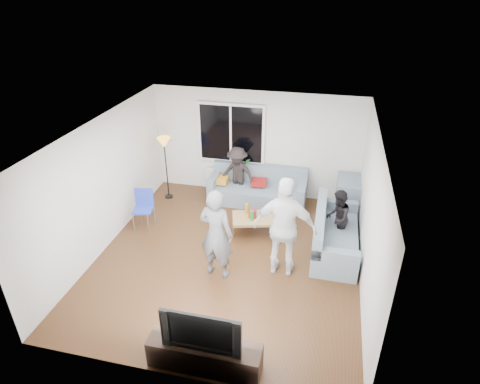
% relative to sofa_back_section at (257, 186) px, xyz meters
% --- Properties ---
extents(floor, '(5.00, 5.50, 0.04)m').
position_rel_sofa_back_section_xyz_m(floor, '(-0.14, -2.27, -0.45)').
color(floor, '#56351C').
rests_on(floor, ground).
extents(ceiling, '(5.00, 5.50, 0.04)m').
position_rel_sofa_back_section_xyz_m(ceiling, '(-0.14, -2.27, 2.20)').
color(ceiling, white).
rests_on(ceiling, ground).
extents(wall_back, '(5.00, 0.04, 2.60)m').
position_rel_sofa_back_section_xyz_m(wall_back, '(-0.14, 0.50, 0.88)').
color(wall_back, silver).
rests_on(wall_back, ground).
extents(wall_front, '(5.00, 0.04, 2.60)m').
position_rel_sofa_back_section_xyz_m(wall_front, '(-0.14, -5.04, 0.88)').
color(wall_front, silver).
rests_on(wall_front, ground).
extents(wall_left, '(0.04, 5.50, 2.60)m').
position_rel_sofa_back_section_xyz_m(wall_left, '(-2.66, -2.27, 0.88)').
color(wall_left, silver).
rests_on(wall_left, ground).
extents(wall_right, '(0.04, 5.50, 2.60)m').
position_rel_sofa_back_section_xyz_m(wall_right, '(2.38, -2.27, 0.88)').
color(wall_right, silver).
rests_on(wall_right, ground).
extents(window_frame, '(1.62, 0.06, 1.47)m').
position_rel_sofa_back_section_xyz_m(window_frame, '(-0.74, 0.42, 1.12)').
color(window_frame, white).
rests_on(window_frame, wall_back).
extents(window_glass, '(1.50, 0.02, 1.35)m').
position_rel_sofa_back_section_xyz_m(window_glass, '(-0.74, 0.38, 1.12)').
color(window_glass, black).
rests_on(window_glass, window_frame).
extents(window_mullion, '(0.05, 0.03, 1.35)m').
position_rel_sofa_back_section_xyz_m(window_mullion, '(-0.74, 0.37, 1.12)').
color(window_mullion, white).
rests_on(window_mullion, window_frame).
extents(radiator, '(1.30, 0.12, 0.62)m').
position_rel_sofa_back_section_xyz_m(radiator, '(-0.74, 0.38, -0.11)').
color(radiator, silver).
rests_on(radiator, floor).
extents(potted_plant, '(0.23, 0.21, 0.35)m').
position_rel_sofa_back_section_xyz_m(potted_plant, '(-0.35, 0.35, 0.37)').
color(potted_plant, '#255E27').
rests_on(potted_plant, radiator).
extents(vase, '(0.21, 0.21, 0.19)m').
position_rel_sofa_back_section_xyz_m(vase, '(-0.80, 0.35, 0.29)').
color(vase, white).
rests_on(vase, radiator).
extents(sofa_back_section, '(2.30, 0.85, 0.85)m').
position_rel_sofa_back_section_xyz_m(sofa_back_section, '(0.00, 0.00, 0.00)').
color(sofa_back_section, slate).
rests_on(sofa_back_section, floor).
extents(sofa_right_section, '(2.00, 0.85, 0.85)m').
position_rel_sofa_back_section_xyz_m(sofa_right_section, '(1.88, -1.53, 0.00)').
color(sofa_right_section, slate).
rests_on(sofa_right_section, floor).
extents(sofa_corner, '(0.85, 0.85, 0.85)m').
position_rel_sofa_back_section_xyz_m(sofa_corner, '(2.27, 0.00, 0.00)').
color(sofa_corner, slate).
rests_on(sofa_corner, floor).
extents(cushion_yellow, '(0.38, 0.32, 0.14)m').
position_rel_sofa_back_section_xyz_m(cushion_yellow, '(-0.93, -0.02, 0.09)').
color(cushion_yellow, orange).
rests_on(cushion_yellow, sofa_back_section).
extents(cushion_red, '(0.39, 0.34, 0.13)m').
position_rel_sofa_back_section_xyz_m(cushion_red, '(0.02, 0.06, 0.09)').
color(cushion_red, maroon).
rests_on(cushion_red, sofa_back_section).
extents(coffee_table, '(1.22, 0.87, 0.40)m').
position_rel_sofa_back_section_xyz_m(coffee_table, '(0.28, -1.31, -0.22)').
color(coffee_table, '#A98B51').
rests_on(coffee_table, floor).
extents(pitcher, '(0.17, 0.17, 0.17)m').
position_rel_sofa_back_section_xyz_m(pitcher, '(0.15, -1.35, 0.06)').
color(pitcher, maroon).
rests_on(pitcher, coffee_table).
extents(side_chair, '(0.47, 0.47, 0.86)m').
position_rel_sofa_back_section_xyz_m(side_chair, '(-2.19, -1.64, 0.01)').
color(side_chair, '#293DB3').
rests_on(side_chair, floor).
extents(floor_lamp, '(0.32, 0.32, 1.56)m').
position_rel_sofa_back_section_xyz_m(floor_lamp, '(-2.19, -0.25, 0.36)').
color(floor_lamp, orange).
rests_on(floor_lamp, floor).
extents(player_left, '(0.70, 0.52, 1.75)m').
position_rel_sofa_back_section_xyz_m(player_left, '(-0.21, -2.79, 0.45)').
color(player_left, '#535459').
rests_on(player_left, floor).
extents(player_right, '(1.15, 0.51, 1.93)m').
position_rel_sofa_back_section_xyz_m(player_right, '(0.95, -2.45, 0.54)').
color(player_right, silver).
rests_on(player_right, floor).
extents(spectator_right, '(0.51, 0.63, 1.20)m').
position_rel_sofa_back_section_xyz_m(spectator_right, '(1.88, -1.31, 0.18)').
color(spectator_right, black).
rests_on(spectator_right, floor).
extents(spectator_back, '(0.95, 0.65, 1.37)m').
position_rel_sofa_back_section_xyz_m(spectator_back, '(-0.50, 0.03, 0.26)').
color(spectator_back, black).
rests_on(spectator_back, floor).
extents(tv_console, '(1.60, 0.40, 0.44)m').
position_rel_sofa_back_section_xyz_m(tv_console, '(0.17, -4.77, -0.20)').
color(tv_console, black).
rests_on(tv_console, floor).
extents(television, '(1.11, 0.15, 0.64)m').
position_rel_sofa_back_section_xyz_m(television, '(0.17, -4.77, 0.33)').
color(television, black).
rests_on(television, tv_console).
extents(bottle_c, '(0.07, 0.07, 0.18)m').
position_rel_sofa_back_section_xyz_m(bottle_c, '(0.38, -1.17, 0.07)').
color(bottle_c, black).
rests_on(bottle_c, coffee_table).
extents(bottle_a, '(0.07, 0.07, 0.23)m').
position_rel_sofa_back_section_xyz_m(bottle_a, '(-0.00, -1.21, 0.09)').
color(bottle_a, '#C17B0B').
rests_on(bottle_a, coffee_table).
extents(bottle_b, '(0.08, 0.08, 0.22)m').
position_rel_sofa_back_section_xyz_m(bottle_b, '(0.16, -1.46, 0.09)').
color(bottle_b, '#228217').
rests_on(bottle_b, coffee_table).
extents(bottle_e, '(0.07, 0.07, 0.22)m').
position_rel_sofa_back_section_xyz_m(bottle_e, '(0.65, -1.20, 0.09)').
color(bottle_e, black).
rests_on(bottle_e, coffee_table).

